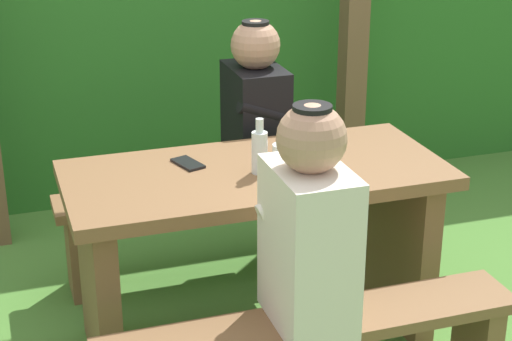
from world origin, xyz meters
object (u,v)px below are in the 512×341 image
object	(u,v)px
bottle_left	(259,151)
picnic_table	(256,225)
bench_far	(215,210)
drinking_glass	(282,154)
person_white_shirt	(309,226)
cell_phone	(188,163)
person_black_coat	(256,110)

from	to	relation	value
bottle_left	picnic_table	bearing A→B (deg)	86.22
bench_far	drinking_glass	xyz separation A→B (m)	(0.11, -0.57, 0.46)
person_white_shirt	drinking_glass	world-z (taller)	person_white_shirt
drinking_glass	bottle_left	size ratio (longest dim) A/B	0.38
bench_far	bottle_left	world-z (taller)	bottle_left
picnic_table	cell_phone	distance (m)	0.35
person_white_shirt	drinking_glass	size ratio (longest dim) A/B	9.17
picnic_table	person_white_shirt	size ratio (longest dim) A/B	1.95
person_black_coat	drinking_glass	size ratio (longest dim) A/B	9.17
bottle_left	cell_phone	xyz separation A→B (m)	(-0.22, 0.16, -0.08)
person_black_coat	picnic_table	bearing A→B (deg)	-108.17
picnic_table	cell_phone	size ratio (longest dim) A/B	10.00
person_white_shirt	person_black_coat	bearing A→B (deg)	79.64
bench_far	bottle_left	bearing A→B (deg)	-90.24
bench_far	bottle_left	distance (m)	0.80
picnic_table	person_white_shirt	distance (m)	0.64
bench_far	person_black_coat	distance (m)	0.49
bench_far	cell_phone	bearing A→B (deg)	-116.14
bench_far	person_white_shirt	distance (m)	1.24
bench_far	cell_phone	xyz separation A→B (m)	(-0.23, -0.46, 0.42)
bottle_left	cell_phone	distance (m)	0.29
drinking_glass	cell_phone	distance (m)	0.35
person_white_shirt	drinking_glass	bearing A→B (deg)	77.72
bench_far	drinking_glass	bearing A→B (deg)	-79.43
person_white_shirt	bottle_left	bearing A→B (deg)	87.98
picnic_table	person_black_coat	bearing A→B (deg)	71.83
person_white_shirt	drinking_glass	distance (m)	0.60
bench_far	person_white_shirt	world-z (taller)	person_white_shirt
bottle_left	cell_phone	world-z (taller)	bottle_left
person_white_shirt	cell_phone	size ratio (longest dim) A/B	5.14
picnic_table	person_black_coat	distance (m)	0.66
person_black_coat	bottle_left	size ratio (longest dim) A/B	3.51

